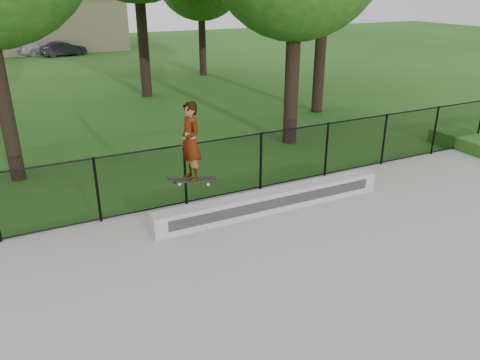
{
  "coord_description": "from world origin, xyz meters",
  "views": [
    {
      "loc": [
        -5.32,
        -3.67,
        4.87
      ],
      "look_at": [
        -1.42,
        4.2,
        1.2
      ],
      "focal_mm": 35.0,
      "sensor_mm": 36.0,
      "label": 1
    }
  ],
  "objects_px": {
    "car_b": "(64,49)",
    "skater_airborne": "(190,143)",
    "grind_ledge": "(272,201)",
    "car_c": "(40,48)"
  },
  "relations": [
    {
      "from": "grind_ledge",
      "to": "car_b",
      "type": "height_order",
      "value": "car_b"
    },
    {
      "from": "car_b",
      "to": "skater_airborne",
      "type": "xyz_separation_m",
      "value": [
        -1.16,
        -29.58,
        1.53
      ]
    },
    {
      "from": "car_b",
      "to": "skater_airborne",
      "type": "distance_m",
      "value": 29.64
    },
    {
      "from": "car_b",
      "to": "car_c",
      "type": "height_order",
      "value": "car_b"
    },
    {
      "from": "skater_airborne",
      "to": "car_b",
      "type": "bearing_deg",
      "value": 87.76
    },
    {
      "from": "car_c",
      "to": "grind_ledge",
      "type": "bearing_deg",
      "value": 160.47
    },
    {
      "from": "grind_ledge",
      "to": "car_b",
      "type": "relative_size",
      "value": 2.0
    },
    {
      "from": "grind_ledge",
      "to": "car_c",
      "type": "distance_m",
      "value": 30.97
    },
    {
      "from": "car_c",
      "to": "skater_airborne",
      "type": "height_order",
      "value": "skater_airborne"
    },
    {
      "from": "grind_ledge",
      "to": "skater_airborne",
      "type": "bearing_deg",
      "value": -172.6
    }
  ]
}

